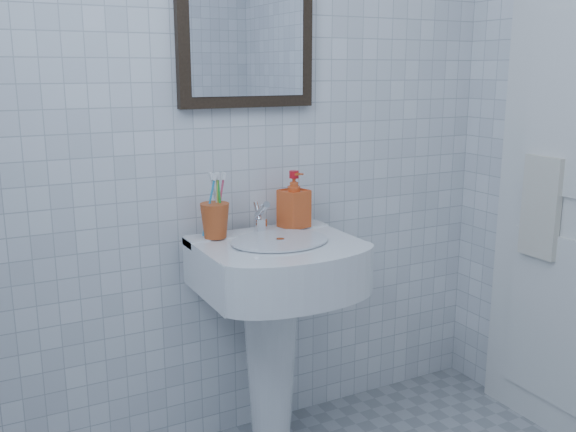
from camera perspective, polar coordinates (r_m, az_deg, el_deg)
wall_back at (r=2.28m, az=-5.18°, el=9.83°), size 2.20×0.02×2.50m
washbasin at (r=2.26m, az=-1.31°, el=-8.40°), size 0.53×0.39×0.82m
faucet at (r=2.25m, az=-2.45°, el=-0.26°), size 0.05×0.10×0.12m
toothbrush_cup at (r=2.18m, az=-6.51°, el=-0.40°), size 0.13×0.13×0.12m
soap_dispenser at (r=2.30m, az=0.53°, el=1.48°), size 0.11×0.11×0.20m
wall_mirror at (r=2.29m, az=-3.73°, el=17.39°), size 0.50×0.04×0.62m
towel_ring at (r=2.55m, az=22.19°, el=4.73°), size 0.01×0.18×0.18m
hand_towel at (r=2.56m, az=21.56°, el=0.72°), size 0.03×0.16×0.38m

